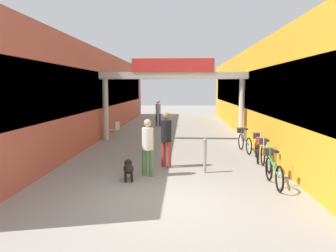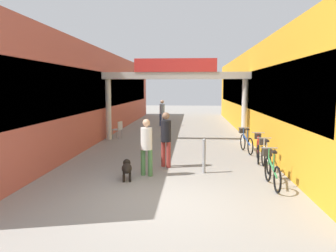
# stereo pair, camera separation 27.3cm
# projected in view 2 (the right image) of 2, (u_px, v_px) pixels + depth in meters

# --- Properties ---
(ground_plane) EXTENTS (80.00, 80.00, 0.00)m
(ground_plane) POSITION_uv_depth(u_px,v_px,m) (156.00, 201.00, 7.57)
(ground_plane) COLOR gray
(storefront_left) EXTENTS (3.00, 26.00, 4.48)m
(storefront_left) POSITION_uv_depth(u_px,v_px,m) (88.00, 94.00, 18.57)
(storefront_left) COLOR #B25142
(storefront_left) RESTS_ON ground_plane
(storefront_right) EXTENTS (3.00, 26.00, 4.48)m
(storefront_right) POSITION_uv_depth(u_px,v_px,m) (271.00, 94.00, 17.83)
(storefront_right) COLOR gold
(storefront_right) RESTS_ON ground_plane
(arcade_sign_gateway) EXTENTS (7.40, 0.47, 3.98)m
(arcade_sign_gateway) POSITION_uv_depth(u_px,v_px,m) (175.00, 83.00, 15.88)
(arcade_sign_gateway) COLOR beige
(arcade_sign_gateway) RESTS_ON ground_plane
(pedestrian_with_dog) EXTENTS (0.44, 0.44, 1.69)m
(pedestrian_with_dog) POSITION_uv_depth(u_px,v_px,m) (146.00, 143.00, 9.61)
(pedestrian_with_dog) COLOR #4C7F47
(pedestrian_with_dog) RESTS_ON ground_plane
(pedestrian_companion) EXTENTS (0.48, 0.48, 1.81)m
(pedestrian_companion) POSITION_uv_depth(u_px,v_px,m) (166.00, 136.00, 10.65)
(pedestrian_companion) COLOR #99332D
(pedestrian_companion) RESTS_ON ground_plane
(pedestrian_carrying_crate) EXTENTS (0.40, 0.40, 1.76)m
(pedestrian_carrying_crate) POSITION_uv_depth(u_px,v_px,m) (162.00, 111.00, 22.00)
(pedestrian_carrying_crate) COLOR navy
(pedestrian_carrying_crate) RESTS_ON ground_plane
(dog_on_leash) EXTENTS (0.41, 0.77, 0.54)m
(dog_on_leash) POSITION_uv_depth(u_px,v_px,m) (127.00, 168.00, 9.26)
(dog_on_leash) COLOR black
(dog_on_leash) RESTS_ON ground_plane
(bicycle_green_nearest) EXTENTS (0.46, 1.69, 0.98)m
(bicycle_green_nearest) POSITION_uv_depth(u_px,v_px,m) (271.00, 169.00, 8.69)
(bicycle_green_nearest) COLOR black
(bicycle_green_nearest) RESTS_ON ground_plane
(bicycle_silver_second) EXTENTS (0.46, 1.69, 0.98)m
(bicycle_silver_second) POSITION_uv_depth(u_px,v_px,m) (265.00, 156.00, 10.45)
(bicycle_silver_second) COLOR black
(bicycle_silver_second) RESTS_ON ground_plane
(bicycle_red_third) EXTENTS (0.47, 1.68, 0.98)m
(bicycle_red_third) POSITION_uv_depth(u_px,v_px,m) (258.00, 148.00, 11.73)
(bicycle_red_third) COLOR black
(bicycle_red_third) RESTS_ON ground_plane
(bicycle_blue_farthest) EXTENTS (0.46, 1.68, 0.98)m
(bicycle_blue_farthest) POSITION_uv_depth(u_px,v_px,m) (246.00, 141.00, 13.24)
(bicycle_blue_farthest) COLOR black
(bicycle_blue_farthest) RESTS_ON ground_plane
(bollard_post_metal) EXTENTS (0.10, 0.10, 1.07)m
(bollard_post_metal) POSITION_uv_depth(u_px,v_px,m) (204.00, 156.00, 9.95)
(bollard_post_metal) COLOR gray
(bollard_post_metal) RESTS_ON ground_plane
(cafe_chair_aluminium_nearer) EXTENTS (0.51, 0.51, 0.89)m
(cafe_chair_aluminium_nearer) POSITION_uv_depth(u_px,v_px,m) (118.00, 128.00, 16.62)
(cafe_chair_aluminium_nearer) COLOR gray
(cafe_chair_aluminium_nearer) RESTS_ON ground_plane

